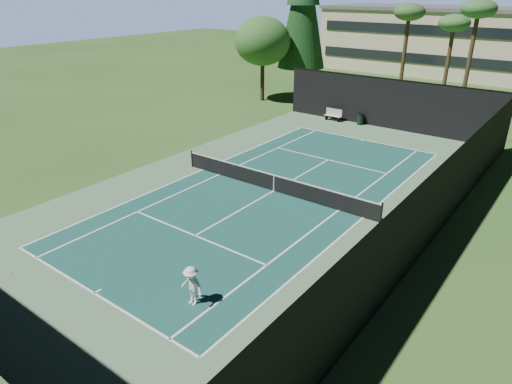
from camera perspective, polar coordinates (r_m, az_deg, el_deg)
ground at (r=25.95m, az=2.22°, el=0.11°), size 160.00×160.00×0.00m
apron_slab at (r=25.95m, az=2.22°, el=0.12°), size 18.00×32.00×0.01m
court_surface at (r=25.95m, az=2.22°, el=0.13°), size 10.97×23.77×0.01m
court_lines at (r=25.94m, az=2.22°, el=0.15°), size 11.07×23.87×0.01m
tennis_net at (r=25.73m, az=2.24°, el=1.24°), size 12.90×0.10×1.10m
fence at (r=25.25m, az=2.38°, el=4.31°), size 18.04×32.05×4.03m
player at (r=16.92m, az=-8.05°, el=-11.54°), size 1.03×0.62×1.57m
tennis_ball_a at (r=21.18m, az=-28.24°, el=-8.97°), size 0.06×0.06×0.06m
tennis_ball_b at (r=31.03m, az=-0.69°, el=4.33°), size 0.06×0.06×0.06m
tennis_ball_c at (r=27.32m, az=4.83°, el=1.40°), size 0.08×0.08×0.08m
tennis_ball_d at (r=31.23m, az=3.38°, el=4.44°), size 0.08×0.08×0.08m
park_bench at (r=40.51m, az=9.66°, el=9.54°), size 1.50×0.45×1.02m
trash_bin at (r=39.72m, az=12.91°, el=8.88°), size 0.56×0.56×0.95m
palm_a at (r=46.22m, az=18.59°, el=20.11°), size 2.80×2.80×9.32m
palm_b at (r=47.16m, az=23.50°, el=18.45°), size 2.80×2.80×8.42m
palm_c at (r=43.59m, az=26.01°, el=19.37°), size 2.80×2.80×9.77m
decid_tree_c at (r=46.72m, az=0.83°, el=18.31°), size 5.44×5.44×8.09m
campus_building at (r=67.16m, az=26.41°, el=16.42°), size 40.50×12.50×8.30m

